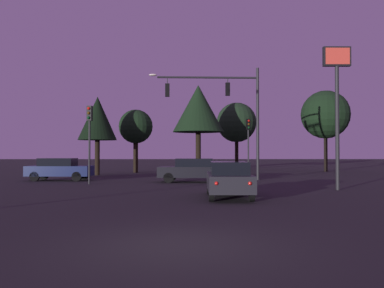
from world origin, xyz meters
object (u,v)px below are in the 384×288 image
car_nearside_lane (229,179)px  tree_right_cluster (325,115)px  tree_lot_edge (198,109)px  store_sign_illuminated (337,85)px  traffic_signal_mast_arm (227,103)px  car_crossing_right (59,169)px  tree_left_far (97,119)px  tree_center_horizon (237,123)px  tree_behind_sign (136,127)px  traffic_light_corner_left (89,129)px  traffic_light_corner_right (248,136)px  car_crossing_left (193,170)px

car_nearside_lane → tree_right_cluster: tree_right_cluster is taller
tree_lot_edge → store_sign_illuminated: bearing=-71.1°
traffic_signal_mast_arm → store_sign_illuminated: bearing=-56.9°
car_crossing_right → tree_right_cluster: (22.60, 12.51, 4.90)m
tree_left_far → car_nearside_lane: bearing=-61.3°
store_sign_illuminated → tree_center_horizon: bearing=94.4°
store_sign_illuminated → traffic_signal_mast_arm: bearing=123.1°
car_nearside_lane → tree_left_far: (-9.34, 17.10, 3.98)m
tree_behind_sign → traffic_light_corner_left: bearing=-94.1°
store_sign_illuminated → tree_lot_edge: bearing=108.9°
traffic_signal_mast_arm → traffic_light_corner_left: size_ratio=1.65×
traffic_light_corner_right → tree_left_far: bearing=175.9°
tree_left_far → tree_lot_edge: 10.34m
store_sign_illuminated → tree_left_far: 20.54m
car_nearside_lane → tree_left_far: bearing=118.7°
tree_behind_sign → car_crossing_right: bearing=-109.5°
tree_center_horizon → tree_right_cluster: (8.21, -5.75, 0.37)m
traffic_signal_mast_arm → car_crossing_right: (-11.50, -0.32, -4.55)m
traffic_signal_mast_arm → car_crossing_right: 12.37m
car_nearside_lane → tree_behind_sign: size_ratio=0.73×
car_crossing_right → tree_behind_sign: tree_behind_sign is taller
car_nearside_lane → tree_lot_edge: tree_lot_edge is taller
car_nearside_lane → car_crossing_right: (-10.45, 10.49, 0.00)m
traffic_signal_mast_arm → car_crossing_left: 5.50m
car_crossing_left → traffic_light_corner_left: bearing=-165.3°
tree_center_horizon → traffic_light_corner_left: bearing=-118.3°
store_sign_illuminated → tree_lot_edge: size_ratio=0.86×
car_crossing_left → tree_lot_edge: tree_lot_edge is taller
traffic_light_corner_left → store_sign_illuminated: bearing=-16.0°
car_nearside_lane → tree_behind_sign: tree_behind_sign is taller
car_crossing_right → tree_lot_edge: 16.42m
traffic_light_corner_right → store_sign_illuminated: 13.25m
traffic_light_corner_right → tree_center_horizon: size_ratio=0.62×
traffic_light_corner_left → car_crossing_right: size_ratio=1.07×
traffic_signal_mast_arm → tree_lot_edge: size_ratio=0.91×
tree_left_far → tree_center_horizon: bearing=41.3°
traffic_signal_mast_arm → tree_center_horizon: (2.89, 17.95, -0.01)m
traffic_signal_mast_arm → car_nearside_lane: (-1.05, -10.80, -4.55)m
traffic_light_corner_right → store_sign_illuminated: store_sign_illuminated is taller
traffic_light_corner_right → tree_right_cluster: (8.81, 6.81, 2.38)m
traffic_light_corner_right → car_nearside_lane: (-3.34, -16.18, -2.52)m
car_nearside_lane → tree_left_far: 19.88m
traffic_light_corner_left → tree_behind_sign: bearing=85.9°
store_sign_illuminated → tree_left_far: (-15.25, 13.75, -0.57)m
traffic_light_corner_left → car_crossing_right: 4.98m
car_nearside_lane → car_crossing_right: size_ratio=0.99×
traffic_signal_mast_arm → traffic_light_corner_left: bearing=-157.7°
traffic_signal_mast_arm → traffic_light_corner_left: 9.61m
traffic_signal_mast_arm → tree_right_cluster: tree_right_cluster is taller
car_nearside_lane → tree_center_horizon: (3.94, 28.75, 4.53)m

